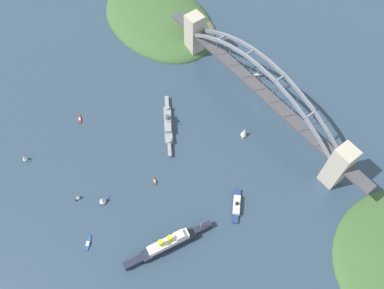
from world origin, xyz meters
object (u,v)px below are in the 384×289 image
(small_boat_0, at_px, (78,197))
(small_boat_3, at_px, (155,181))
(ocean_liner, at_px, (168,244))
(harbor_arch_bridge, at_px, (258,91))
(naval_cruiser, at_px, (168,124))
(seaplane_taxiing_near_bridge, at_px, (257,75))
(small_boat_2, at_px, (102,200))
(small_boat_5, at_px, (244,132))
(small_boat_7, at_px, (80,119))
(harbor_ferry_steamer, at_px, (236,205))
(small_boat_1, at_px, (88,243))
(small_boat_6, at_px, (24,158))

(small_boat_0, xyz_separation_m, small_boat_3, (-26.71, -62.00, -2.26))
(ocean_liner, bearing_deg, harbor_arch_bridge, -67.60)
(harbor_arch_bridge, xyz_separation_m, naval_cruiser, (34.74, 81.82, -24.48))
(ocean_liner, distance_m, seaplane_taxiing_near_bridge, 203.16)
(harbor_arch_bridge, height_order, small_boat_2, harbor_arch_bridge)
(ocean_liner, height_order, small_boat_5, ocean_liner)
(small_boat_0, distance_m, small_boat_5, 162.16)
(small_boat_7, bearing_deg, small_boat_2, 163.97)
(harbor_arch_bridge, relative_size, small_boat_0, 39.71)
(harbor_ferry_steamer, height_order, small_boat_7, harbor_ferry_steamer)
(ocean_liner, relative_size, harbor_ferry_steamer, 2.98)
(seaplane_taxiing_near_bridge, bearing_deg, small_boat_5, 127.88)
(seaplane_taxiing_near_bridge, relative_size, small_boat_7, 0.88)
(harbor_arch_bridge, xyz_separation_m, ocean_liner, (-61.80, 149.92, -21.55))
(ocean_liner, bearing_deg, small_boat_0, 25.05)
(small_boat_0, xyz_separation_m, small_boat_2, (-15.91, -15.47, 1.15))
(small_boat_3, height_order, small_boat_5, small_boat_5)
(seaplane_taxiing_near_bridge, relative_size, small_boat_3, 1.13)
(ocean_liner, relative_size, small_boat_1, 7.07)
(naval_cruiser, height_order, small_boat_7, naval_cruiser)
(small_boat_3, relative_size, small_boat_7, 0.77)
(harbor_ferry_steamer, xyz_separation_m, small_boat_1, (48.62, 117.23, -1.53))
(small_boat_0, relative_size, small_boat_5, 0.59)
(seaplane_taxiing_near_bridge, xyz_separation_m, small_boat_3, (-36.82, 157.36, -1.07))
(harbor_arch_bridge, height_order, small_boat_7, harbor_arch_bridge)
(naval_cruiser, xyz_separation_m, harbor_ferry_steamer, (-103.51, 1.72, -0.97))
(small_boat_0, relative_size, small_boat_3, 0.79)
(small_boat_3, bearing_deg, seaplane_taxiing_near_bridge, -76.83)
(ocean_liner, xyz_separation_m, harbor_ferry_steamer, (-6.97, -66.39, -3.89))
(small_boat_1, relative_size, small_boat_3, 1.29)
(small_boat_1, relative_size, small_boat_2, 1.03)
(harbor_arch_bridge, relative_size, small_boat_3, 31.24)
(harbor_ferry_steamer, xyz_separation_m, small_boat_7, (163.09, 63.19, -1.53))
(small_boat_2, xyz_separation_m, small_boat_6, (79.53, 35.97, -0.16))
(harbor_arch_bridge, xyz_separation_m, small_boat_1, (-20.15, 200.76, -26.98))
(small_boat_2, height_order, small_boat_7, small_boat_2)
(small_boat_6, bearing_deg, harbor_arch_bridge, -111.83)
(small_boat_6, bearing_deg, naval_cruiser, -111.06)
(harbor_arch_bridge, distance_m, harbor_ferry_steamer, 111.15)
(ocean_liner, bearing_deg, small_boat_2, 19.05)
(harbor_ferry_steamer, relative_size, seaplane_taxiing_near_bridge, 2.69)
(harbor_arch_bridge, bearing_deg, small_boat_0, 83.95)
(ocean_liner, distance_m, small_boat_6, 156.80)
(small_boat_0, bearing_deg, small_boat_6, 17.86)
(harbor_arch_bridge, bearing_deg, small_boat_1, 95.73)
(harbor_arch_bridge, relative_size, ocean_liner, 3.43)
(seaplane_taxiing_near_bridge, bearing_deg, small_boat_2, 97.27)
(harbor_ferry_steamer, height_order, small_boat_5, small_boat_5)
(small_boat_3, xyz_separation_m, small_boat_7, (101.07, 20.60, -0.13))
(naval_cruiser, relative_size, harbor_ferry_steamer, 2.39)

